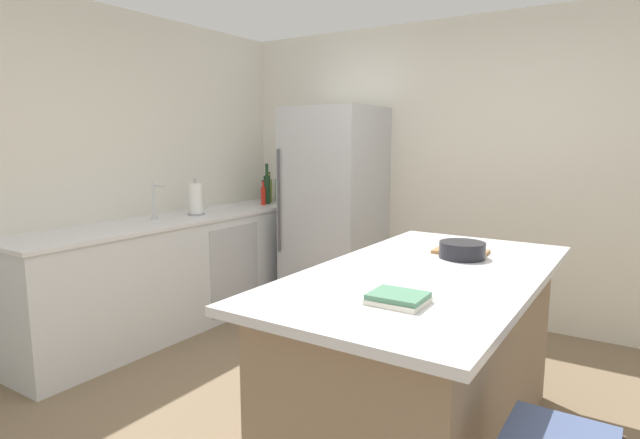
{
  "coord_description": "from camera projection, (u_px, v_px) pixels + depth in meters",
  "views": [
    {
      "loc": [
        1.24,
        -2.24,
        1.58
      ],
      "look_at": [
        -0.78,
        0.85,
        1.0
      ],
      "focal_mm": 28.92,
      "sensor_mm": 36.0,
      "label": 1
    }
  ],
  "objects": [
    {
      "name": "cutting_board",
      "position": [
        461.0,
        252.0,
        2.91
      ],
      "size": [
        0.3,
        0.21,
        0.02
      ],
      "color": "#9E7042",
      "rests_on": "kitchen_island"
    },
    {
      "name": "kitchen_island",
      "position": [
        424.0,
        360.0,
        2.6
      ],
      "size": [
        1.03,
        1.98,
        0.94
      ],
      "color": "#8E755B",
      "rests_on": "ground_plane"
    },
    {
      "name": "hot_sauce_bottle",
      "position": [
        263.0,
        195.0,
        5.11
      ],
      "size": [
        0.05,
        0.05,
        0.25
      ],
      "color": "red",
      "rests_on": "counter_run_left"
    },
    {
      "name": "olive_oil_bottle",
      "position": [
        269.0,
        190.0,
        5.31
      ],
      "size": [
        0.06,
        0.06,
        0.31
      ],
      "color": "olive",
      "rests_on": "counter_run_left"
    },
    {
      "name": "sink_faucet",
      "position": [
        155.0,
        200.0,
        4.16
      ],
      "size": [
        0.15,
        0.05,
        0.3
      ],
      "color": "silver",
      "rests_on": "counter_run_left"
    },
    {
      "name": "wine_bottle",
      "position": [
        267.0,
        188.0,
        5.19
      ],
      "size": [
        0.07,
        0.07,
        0.4
      ],
      "color": "#19381E",
      "rests_on": "counter_run_left"
    },
    {
      "name": "wall_left",
      "position": [
        73.0,
        176.0,
        3.88
      ],
      "size": [
        0.1,
        6.0,
        2.6
      ],
      "primitive_type": "cube",
      "color": "silver",
      "rests_on": "ground_plane"
    },
    {
      "name": "ground_plane",
      "position": [
        355.0,
        436.0,
        2.76
      ],
      "size": [
        7.2,
        7.2,
        0.0
      ],
      "primitive_type": "plane",
      "color": "#7A664C"
    },
    {
      "name": "mixing_bowl",
      "position": [
        462.0,
        250.0,
        2.79
      ],
      "size": [
        0.25,
        0.25,
        0.09
      ],
      "color": "black",
      "rests_on": "kitchen_island"
    },
    {
      "name": "gin_bottle",
      "position": [
        278.0,
        190.0,
        5.37
      ],
      "size": [
        0.07,
        0.07,
        0.32
      ],
      "color": "#8CB79E",
      "rests_on": "counter_run_left"
    },
    {
      "name": "counter_run_left",
      "position": [
        180.0,
        271.0,
        4.39
      ],
      "size": [
        0.64,
        2.87,
        0.93
      ],
      "color": "silver",
      "rests_on": "ground_plane"
    },
    {
      "name": "cookbook_stack",
      "position": [
        398.0,
        298.0,
        2.02
      ],
      "size": [
        0.22,
        0.19,
        0.04
      ],
      "color": "silver",
      "rests_on": "kitchen_island"
    },
    {
      "name": "paper_towel_roll",
      "position": [
        196.0,
        199.0,
        4.44
      ],
      "size": [
        0.14,
        0.14,
        0.31
      ],
      "color": "gray",
      "rests_on": "counter_run_left"
    },
    {
      "name": "wall_rear",
      "position": [
        484.0,
        172.0,
        4.43
      ],
      "size": [
        6.0,
        0.1,
        2.6
      ],
      "primitive_type": "cube",
      "color": "silver",
      "rests_on": "ground_plane"
    },
    {
      "name": "refrigerator",
      "position": [
        334.0,
        209.0,
        4.8
      ],
      "size": [
        0.78,
        0.79,
        1.86
      ],
      "color": "#B7BABF",
      "rests_on": "ground_plane"
    }
  ]
}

